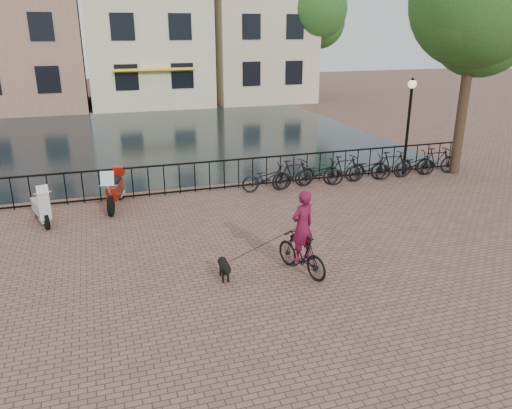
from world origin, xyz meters
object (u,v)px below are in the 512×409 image
object	(u,v)px
motorcycle	(115,185)
scooter	(40,201)
lamp_post	(410,111)
cyclist	(302,238)
dog	(224,268)

from	to	relation	value
motorcycle	scooter	distance (m)	2.16
lamp_post	cyclist	distance (m)	9.06
cyclist	lamp_post	bearing A→B (deg)	-156.11
cyclist	scooter	distance (m)	7.58
lamp_post	cyclist	size ratio (longest dim) A/B	1.54
cyclist	scooter	xyz separation A→B (m)	(-5.70, 5.00, -0.20)
cyclist	motorcycle	xyz separation A→B (m)	(-3.67, 5.71, -0.15)
dog	cyclist	bearing A→B (deg)	-4.28
lamp_post	scooter	bearing A→B (deg)	-175.26
lamp_post	dog	size ratio (longest dim) A/B	4.60
lamp_post	dog	xyz separation A→B (m)	(-8.30, -5.77, -2.13)
dog	scooter	distance (m)	6.22
cyclist	dog	bearing A→B (deg)	-26.82
motorcycle	dog	bearing A→B (deg)	-56.71
cyclist	dog	size ratio (longest dim) A/B	2.99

